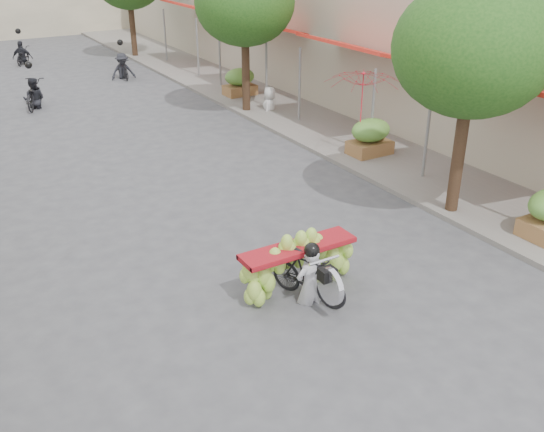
# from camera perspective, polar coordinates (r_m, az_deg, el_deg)

# --- Properties ---
(ground) EXTENTS (120.00, 120.00, 0.00)m
(ground) POSITION_cam_1_polar(r_m,az_deg,el_deg) (9.14, 10.48, -16.63)
(ground) COLOR #4C4C51
(ground) RESTS_ON ground
(sidewalk_right) EXTENTS (4.00, 60.00, 0.12)m
(sidewalk_right) POSITION_cam_1_polar(r_m,az_deg,el_deg) (23.88, -0.15, 10.93)
(sidewalk_right) COLOR slate
(sidewalk_right) RESTS_ON ground
(shophouse_row_right) EXTENTS (9.77, 40.00, 6.00)m
(shophouse_row_right) POSITION_cam_1_polar(r_m,az_deg,el_deg) (25.44, 11.31, 18.12)
(shophouse_row_right) COLOR #B6AC96
(shophouse_row_right) RESTS_ON ground
(street_tree_near) EXTENTS (3.40, 3.40, 5.25)m
(street_tree_near) POSITION_cam_1_polar(r_m,az_deg,el_deg) (13.70, 18.42, 14.67)
(street_tree_near) COLOR #3A2719
(street_tree_near) RESTS_ON ground
(street_tree_mid) EXTENTS (3.40, 3.40, 5.25)m
(street_tree_mid) POSITION_cam_1_polar(r_m,az_deg,el_deg) (21.58, -2.60, 19.40)
(street_tree_mid) COLOR #3A2719
(street_tree_mid) RESTS_ON ground
(produce_crate_mid) EXTENTS (1.20, 0.88, 1.16)m
(produce_crate_mid) POSITION_cam_1_polar(r_m,az_deg,el_deg) (17.75, 9.26, 7.62)
(produce_crate_mid) COLOR brown
(produce_crate_mid) RESTS_ON ground
(produce_crate_far) EXTENTS (1.20, 0.88, 1.16)m
(produce_crate_far) POSITION_cam_1_polar(r_m,az_deg,el_deg) (24.20, -3.06, 12.68)
(produce_crate_far) COLOR brown
(produce_crate_far) RESTS_ON ground
(banana_motorbike) EXTENTS (2.21, 1.82, 1.94)m
(banana_motorbike) POSITION_cam_1_polar(r_m,az_deg,el_deg) (10.82, 3.05, -4.48)
(banana_motorbike) COLOR black
(banana_motorbike) RESTS_ON ground
(market_umbrella) EXTENTS (2.66, 2.66, 1.99)m
(market_umbrella) POSITION_cam_1_polar(r_m,az_deg,el_deg) (17.10, 8.73, 13.50)
(market_umbrella) COLOR red
(market_umbrella) RESTS_ON ground
(pedestrian) EXTENTS (0.90, 0.88, 1.60)m
(pedestrian) POSITION_cam_1_polar(r_m,az_deg,el_deg) (22.10, -0.23, 12.04)
(pedestrian) COLOR silver
(pedestrian) RESTS_ON ground
(bg_motorbike_a) EXTENTS (1.34, 1.91, 1.95)m
(bg_motorbike_a) POSITION_cam_1_polar(r_m,az_deg,el_deg) (24.37, -21.62, 11.09)
(bg_motorbike_a) COLOR black
(bg_motorbike_a) RESTS_ON ground
(bg_motorbike_b) EXTENTS (1.08, 1.60, 1.95)m
(bg_motorbike_b) POSITION_cam_1_polar(r_m,az_deg,el_deg) (28.15, -13.96, 14.13)
(bg_motorbike_b) COLOR black
(bg_motorbike_b) RESTS_ON ground
(bg_motorbike_c) EXTENTS (1.18, 1.56, 1.95)m
(bg_motorbike_c) POSITION_cam_1_polar(r_m,az_deg,el_deg) (32.84, -22.57, 14.46)
(bg_motorbike_c) COLOR black
(bg_motorbike_c) RESTS_ON ground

